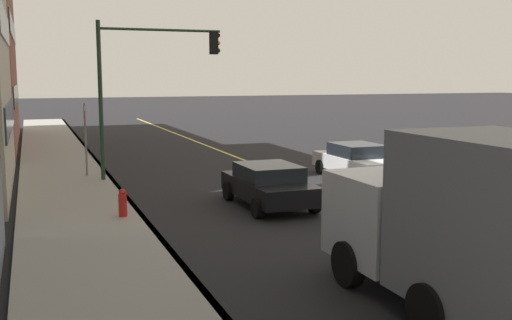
{
  "coord_description": "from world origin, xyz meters",
  "views": [
    {
      "loc": [
        -18.23,
        9.72,
        4.08
      ],
      "look_at": [
        -0.6,
        3.05,
        1.44
      ],
      "focal_mm": 42.09,
      "sensor_mm": 36.0,
      "label": 1
    }
  ],
  "objects_px": {
    "car_white": "(357,161)",
    "car_black": "(269,184)",
    "fire_hydrant": "(123,205)",
    "street_sign_post": "(85,135)",
    "traffic_light_mast": "(147,72)"
  },
  "relations": [
    {
      "from": "car_white",
      "to": "fire_hydrant",
      "type": "distance_m",
      "value": 10.67
    },
    {
      "from": "car_white",
      "to": "car_black",
      "type": "xyz_separation_m",
      "value": [
        -3.6,
        5.28,
        -0.01
      ]
    },
    {
      "from": "traffic_light_mast",
      "to": "street_sign_post",
      "type": "bearing_deg",
      "value": 62.6
    },
    {
      "from": "car_black",
      "to": "street_sign_post",
      "type": "distance_m",
      "value": 8.81
    },
    {
      "from": "car_white",
      "to": "street_sign_post",
      "type": "bearing_deg",
      "value": 70.38
    },
    {
      "from": "traffic_light_mast",
      "to": "fire_hydrant",
      "type": "height_order",
      "value": "traffic_light_mast"
    },
    {
      "from": "car_white",
      "to": "traffic_light_mast",
      "type": "bearing_deg",
      "value": 72.8
    },
    {
      "from": "fire_hydrant",
      "to": "car_white",
      "type": "bearing_deg",
      "value": -67.95
    },
    {
      "from": "car_black",
      "to": "street_sign_post",
      "type": "relative_size",
      "value": 1.37
    },
    {
      "from": "car_white",
      "to": "street_sign_post",
      "type": "relative_size",
      "value": 1.5
    },
    {
      "from": "car_white",
      "to": "fire_hydrant",
      "type": "relative_size",
      "value": 4.83
    },
    {
      "from": "car_white",
      "to": "car_black",
      "type": "bearing_deg",
      "value": 124.29
    },
    {
      "from": "street_sign_post",
      "to": "car_black",
      "type": "bearing_deg",
      "value": -145.8
    },
    {
      "from": "fire_hydrant",
      "to": "street_sign_post",
      "type": "bearing_deg",
      "value": 2.28
    },
    {
      "from": "car_white",
      "to": "fire_hydrant",
      "type": "xyz_separation_m",
      "value": [
        -4.01,
        9.89,
        -0.26
      ]
    }
  ]
}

